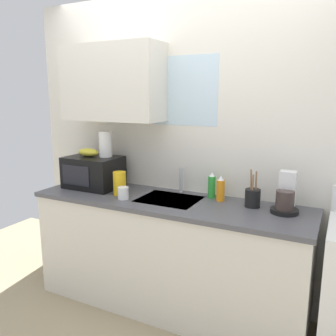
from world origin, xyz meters
name	(u,v)px	position (x,y,z in m)	size (l,w,h in m)	color
kitchen_wall_assembly	(173,136)	(-0.11, 0.31, 1.36)	(2.94, 0.42, 2.50)	silver
counter_unit	(168,253)	(0.00, 0.00, 0.46)	(2.17, 0.63, 0.90)	silver
sink_faucet	(181,180)	(0.00, 0.24, 1.00)	(0.03, 0.03, 0.21)	#B2B5BA
microwave	(94,172)	(-0.75, 0.05, 1.04)	(0.46, 0.35, 0.27)	black
banana_bunch	(88,152)	(-0.80, 0.05, 1.20)	(0.20, 0.11, 0.07)	gold
paper_towel_roll	(105,144)	(-0.65, 0.10, 1.28)	(0.11, 0.11, 0.22)	white
coffee_maker	(286,197)	(0.85, 0.11, 1.00)	(0.19, 0.21, 0.28)	black
dish_soap_bottle_green	(212,186)	(0.28, 0.20, 1.00)	(0.06, 0.06, 0.21)	green
dish_soap_bottle_orange	(221,189)	(0.37, 0.16, 0.99)	(0.06, 0.06, 0.20)	orange
cereal_canister	(120,183)	(-0.41, -0.05, 0.99)	(0.10, 0.10, 0.19)	gold
mug_white	(123,193)	(-0.32, -0.14, 0.95)	(0.08, 0.08, 0.10)	white
utensil_crock	(253,197)	(0.62, 0.12, 0.97)	(0.11, 0.11, 0.27)	black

